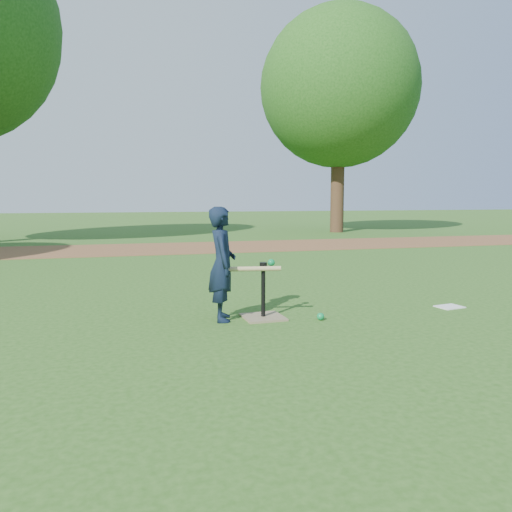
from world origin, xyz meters
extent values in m
plane|color=#285116|center=(0.00, 0.00, 0.00)|extent=(80.00, 80.00, 0.00)
cube|color=brown|center=(0.00, 7.50, 0.01)|extent=(24.00, 3.00, 0.01)
imported|color=black|center=(-0.37, -0.27, 0.61)|extent=(0.34, 0.48, 1.22)
sphere|color=#0B803F|center=(0.65, -0.56, 0.04)|extent=(0.08, 0.08, 0.08)
cube|color=silver|center=(2.39, -0.38, 0.01)|extent=(0.33, 0.28, 0.01)
cube|color=#827252|center=(0.08, -0.31, 0.01)|extent=(0.45, 0.45, 0.02)
cylinder|color=black|center=(0.08, -0.31, 0.30)|extent=(0.05, 0.05, 0.55)
cylinder|color=black|center=(0.08, -0.31, 0.58)|extent=(0.08, 0.08, 0.06)
cylinder|color=tan|center=(-0.04, -0.33, 0.55)|extent=(0.60, 0.14, 0.05)
sphere|color=tan|center=(-0.34, -0.37, 0.55)|extent=(0.06, 0.06, 0.06)
sphere|color=#0B803F|center=(0.19, -0.22, 0.60)|extent=(0.08, 0.08, 0.08)
cylinder|color=#382316|center=(6.50, 12.00, 1.71)|extent=(0.50, 0.50, 3.42)
sphere|color=#285B19|center=(6.50, 12.00, 5.30)|extent=(5.80, 5.80, 5.80)
camera|label=1|loc=(-1.39, -5.43, 1.31)|focal=35.00mm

